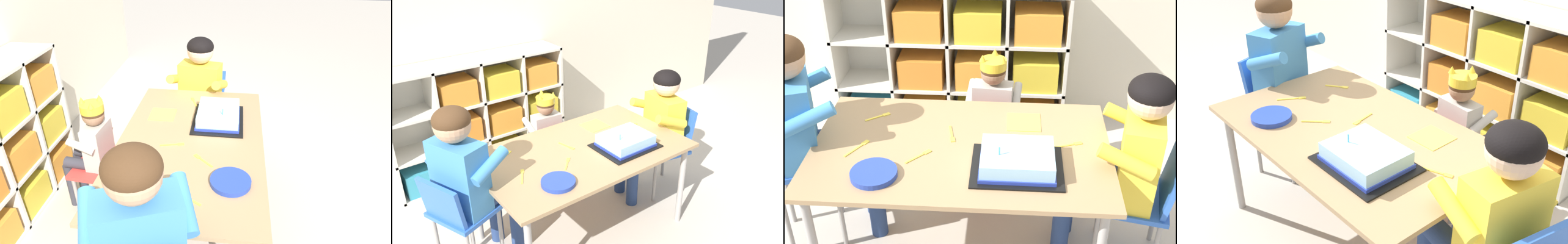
{
  "view_description": "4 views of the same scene",
  "coord_description": "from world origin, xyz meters",
  "views": [
    {
      "loc": [
        -1.52,
        -0.22,
        1.66
      ],
      "look_at": [
        0.14,
        -0.01,
        0.67
      ],
      "focal_mm": 30.68,
      "sensor_mm": 36.0,
      "label": 1
    },
    {
      "loc": [
        -1.34,
        -1.82,
        1.91
      ],
      "look_at": [
        0.05,
        0.0,
        0.81
      ],
      "focal_mm": 37.92,
      "sensor_mm": 36.0,
      "label": 2
    },
    {
      "loc": [
        0.21,
        -1.89,
        1.96
      ],
      "look_at": [
        0.08,
        0.01,
        0.75
      ],
      "focal_mm": 48.85,
      "sensor_mm": 36.0,
      "label": 3
    },
    {
      "loc": [
        1.46,
        -1.14,
        1.71
      ],
      "look_at": [
        0.14,
        -0.01,
        0.73
      ],
      "focal_mm": 43.7,
      "sensor_mm": 36.0,
      "label": 4
    }
  ],
  "objects": [
    {
      "name": "storage_cubby_shelf",
      "position": [
        -0.11,
        1.16,
        0.43
      ],
      "size": [
        1.46,
        0.31,
        0.97
      ],
      "color": "silver",
      "rests_on": "ground"
    },
    {
      "name": "paper_napkin_square",
      "position": [
        0.28,
        0.21,
        0.63
      ],
      "size": [
        0.16,
        0.16,
        0.0
      ],
      "primitive_type": "cube",
      "rotation": [
        0.0,
        0.0,
        0.01
      ],
      "color": "#F4DB4C",
      "rests_on": "activity_table"
    },
    {
      "name": "ground",
      "position": [
        0.0,
        0.0,
        0.0
      ],
      "size": [
        16.0,
        16.0,
        0.0
      ],
      "primitive_type": "plane",
      "color": "#BCB2A3"
    },
    {
      "name": "paper_plate_stack",
      "position": [
        -0.33,
        -0.23,
        0.64
      ],
      "size": [
        0.19,
        0.19,
        0.02
      ],
      "primitive_type": "cylinder",
      "color": "#233DA3",
      "rests_on": "activity_table"
    },
    {
      "name": "classroom_chair_adult_side",
      "position": [
        -0.8,
        0.06,
        0.47
      ],
      "size": [
        0.41,
        0.41,
        0.73
      ],
      "rotation": [
        0.0,
        0.0,
        1.94
      ],
      "color": "blue",
      "rests_on": "ground"
    },
    {
      "name": "birthday_cake_on_tray",
      "position": [
        0.25,
        -0.14,
        0.67
      ],
      "size": [
        0.38,
        0.3,
        0.12
      ],
      "color": "black",
      "rests_on": "activity_table"
    },
    {
      "name": "fork_near_child_seat",
      "position": [
        -0.17,
        -0.08,
        0.63
      ],
      "size": [
        0.1,
        0.11,
        0.0
      ],
      "rotation": [
        0.0,
        0.0,
        3.96
      ],
      "color": "yellow",
      "rests_on": "activity_table"
    },
    {
      "name": "guest_at_table_side",
      "position": [
        0.73,
        0.05,
        0.6
      ],
      "size": [
        0.46,
        0.45,
        0.98
      ],
      "rotation": [
        0.0,
        0.0,
        -1.78
      ],
      "color": "yellow",
      "rests_on": "ground"
    },
    {
      "name": "activity_table",
      "position": [
        0.0,
        0.0,
        0.57
      ],
      "size": [
        1.3,
        0.8,
        0.63
      ],
      "color": "#A37F56",
      "rests_on": "ground"
    },
    {
      "name": "classroom_chair_blue",
      "position": [
        0.11,
        0.54,
        0.34
      ],
      "size": [
        0.38,
        0.38,
        0.57
      ],
      "rotation": [
        0.0,
        0.0,
        3.05
      ],
      "color": "red",
      "rests_on": "ground"
    },
    {
      "name": "fork_near_cake_tray",
      "position": [
        -0.41,
        0.22,
        0.63
      ],
      "size": [
        0.11,
        0.09,
        0.0
      ],
      "rotation": [
        0.0,
        0.0,
        3.77
      ],
      "color": "yellow",
      "rests_on": "activity_table"
    },
    {
      "name": "fork_at_table_front_edge",
      "position": [
        -0.44,
        -0.04,
        0.63
      ],
      "size": [
        0.09,
        0.13,
        0.0
      ],
      "rotation": [
        0.0,
        0.0,
        4.19
      ],
      "color": "yellow",
      "rests_on": "activity_table"
    },
    {
      "name": "adult_helper_seated",
      "position": [
        -0.69,
        0.1,
        0.69
      ],
      "size": [
        0.49,
        0.47,
        1.09
      ],
      "rotation": [
        0.0,
        0.0,
        1.94
      ],
      "color": "#3D7FBC",
      "rests_on": "ground"
    },
    {
      "name": "fork_scattered_mid_table",
      "position": [
        0.48,
        0.04,
        0.63
      ],
      "size": [
        0.13,
        0.06,
        0.0
      ],
      "rotation": [
        0.0,
        0.0,
        3.5
      ],
      "color": "yellow",
      "rests_on": "activity_table"
    },
    {
      "name": "fork_by_napkin",
      "position": [
        -0.05,
        0.08,
        0.63
      ],
      "size": [
        0.04,
        0.13,
        0.0
      ],
      "rotation": [
        0.0,
        0.0,
        1.79
      ],
      "color": "yellow",
      "rests_on": "activity_table"
    },
    {
      "name": "child_with_crown",
      "position": [
        0.12,
        0.64,
        0.49
      ],
      "size": [
        0.31,
        0.31,
        0.8
      ],
      "rotation": [
        0.0,
        0.0,
        3.05
      ],
      "color": "#B2ADA3",
      "rests_on": "ground"
    }
  ]
}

